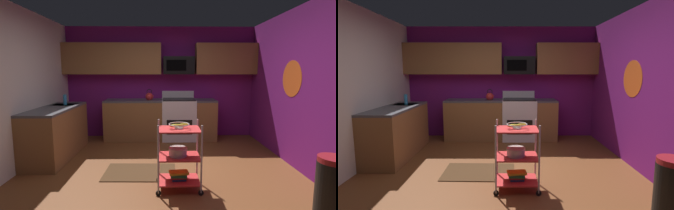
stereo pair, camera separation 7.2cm
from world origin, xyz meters
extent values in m
cube|color=brown|center=(0.00, 0.00, -0.02)|extent=(4.40, 4.80, 0.04)
cube|color=#751970|center=(0.00, 2.43, 1.30)|extent=(4.52, 0.06, 2.60)
cube|color=silver|center=(-2.23, 0.00, 1.30)|extent=(0.06, 4.80, 2.60)
cube|color=#751970|center=(2.23, 0.00, 1.30)|extent=(0.06, 4.80, 2.60)
cylinder|color=#E5591E|center=(2.20, 0.55, 1.45)|extent=(0.00, 0.61, 0.61)
cube|color=brown|center=(0.00, 2.10, 0.44)|extent=(2.53, 0.60, 0.88)
cube|color=#4C4C51|center=(0.00, 2.10, 0.90)|extent=(2.53, 0.60, 0.04)
cube|color=brown|center=(-1.90, 0.95, 0.44)|extent=(0.60, 1.71, 0.88)
cube|color=#4C4C51|center=(-1.90, 0.95, 0.90)|extent=(0.60, 1.71, 0.04)
cube|color=#B7BABC|center=(-1.90, 1.35, 0.84)|extent=(0.44, 0.36, 0.16)
cube|color=white|center=(0.42, 2.10, 0.46)|extent=(0.76, 0.64, 0.92)
cube|color=black|center=(0.42, 1.78, 0.35)|extent=(0.56, 0.01, 0.32)
cube|color=white|center=(0.42, 2.39, 1.01)|extent=(0.76, 0.06, 0.18)
cube|color=black|center=(0.42, 2.10, 0.93)|extent=(0.72, 0.60, 0.02)
cube|color=brown|center=(-1.09, 2.23, 1.85)|extent=(2.22, 0.33, 0.70)
cube|color=brown|center=(1.51, 2.23, 1.85)|extent=(1.38, 0.33, 0.70)
cube|color=black|center=(0.42, 2.21, 1.70)|extent=(0.70, 0.38, 0.40)
cube|color=black|center=(0.36, 2.02, 1.70)|extent=(0.44, 0.01, 0.24)
cylinder|color=silver|center=(-0.01, -0.59, 0.47)|extent=(0.02, 0.02, 0.88)
cylinder|color=black|center=(-0.01, -0.59, 0.04)|extent=(0.07, 0.02, 0.07)
cylinder|color=silver|center=(0.53, -0.59, 0.47)|extent=(0.02, 0.02, 0.88)
cylinder|color=black|center=(0.53, -0.59, 0.04)|extent=(0.07, 0.02, 0.07)
cylinder|color=silver|center=(-0.01, -0.19, 0.47)|extent=(0.02, 0.02, 0.88)
cylinder|color=black|center=(-0.01, -0.19, 0.04)|extent=(0.07, 0.02, 0.07)
cylinder|color=silver|center=(0.53, -0.19, 0.47)|extent=(0.02, 0.02, 0.88)
cylinder|color=black|center=(0.53, -0.19, 0.04)|extent=(0.07, 0.02, 0.07)
cube|color=red|center=(0.26, -0.39, 0.12)|extent=(0.55, 0.40, 0.02)
cube|color=red|center=(0.26, -0.39, 0.45)|extent=(0.55, 0.40, 0.02)
cube|color=red|center=(0.26, -0.39, 0.82)|extent=(0.55, 0.40, 0.02)
torus|color=silver|center=(0.26, -0.39, 0.89)|extent=(0.27, 0.27, 0.01)
cylinder|color=silver|center=(0.26, -0.39, 0.84)|extent=(0.12, 0.12, 0.02)
ellipsoid|color=yellow|center=(0.31, -0.37, 0.87)|extent=(0.17, 0.09, 0.04)
ellipsoid|color=yellow|center=(0.21, -0.40, 0.87)|extent=(0.17, 0.09, 0.04)
cylinder|color=silver|center=(0.25, -0.39, 0.51)|extent=(0.24, 0.24, 0.11)
torus|color=silver|center=(0.25, -0.39, 0.57)|extent=(0.25, 0.25, 0.01)
cube|color=#1E4C8C|center=(0.26, -0.39, 0.14)|extent=(0.19, 0.16, 0.02)
cube|color=#B22626|center=(0.26, -0.39, 0.16)|extent=(0.22, 0.15, 0.02)
cube|color=#26723F|center=(0.26, -0.39, 0.19)|extent=(0.22, 0.17, 0.04)
cube|color=gold|center=(0.26, -0.39, 0.23)|extent=(0.27, 0.17, 0.03)
sphere|color=red|center=(-0.26, 2.10, 0.99)|extent=(0.18, 0.18, 0.18)
sphere|color=black|center=(-0.26, 2.10, 1.08)|extent=(0.03, 0.03, 0.03)
cone|color=red|center=(-0.18, 2.10, 1.01)|extent=(0.09, 0.04, 0.06)
torus|color=black|center=(-0.26, 2.10, 1.10)|extent=(0.12, 0.01, 0.12)
cylinder|color=#2D8CBF|center=(-1.86, 1.30, 1.02)|extent=(0.06, 0.06, 0.20)
cylinder|color=black|center=(1.90, -1.04, 0.30)|extent=(0.34, 0.34, 0.60)
cylinder|color=maroon|center=(1.90, -1.04, 0.63)|extent=(0.33, 0.33, 0.06)
cube|color=#472D19|center=(-0.31, 0.16, 0.01)|extent=(1.12, 0.73, 0.01)
camera|label=1|loc=(0.04, -3.58, 1.59)|focal=26.68mm
camera|label=2|loc=(0.12, -3.58, 1.59)|focal=26.68mm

